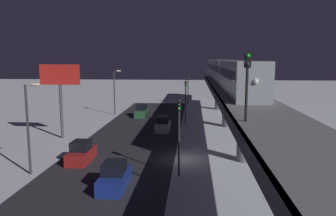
% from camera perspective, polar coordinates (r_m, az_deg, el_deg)
% --- Properties ---
extents(ground_plane, '(240.00, 240.00, 0.00)m').
position_cam_1_polar(ground_plane, '(32.12, 2.32, -8.84)').
color(ground_plane, silver).
extents(avenue_asphalt, '(11.00, 80.54, 0.01)m').
position_cam_1_polar(avenue_asphalt, '(32.91, -8.56, -8.50)').
color(avenue_asphalt, '#28282D').
rests_on(avenue_asphalt, ground_plane).
extents(elevated_railway, '(5.00, 80.54, 5.95)m').
position_cam_1_polar(elevated_railway, '(31.32, 13.04, 0.19)').
color(elevated_railway, slate).
rests_on(elevated_railway, ground_plane).
extents(subway_train, '(2.94, 55.47, 3.40)m').
position_cam_1_polar(subway_train, '(54.10, 9.57, 6.43)').
color(subway_train, '#999EA8').
rests_on(subway_train, elevated_railway).
extents(rail_signal, '(0.36, 0.41, 4.00)m').
position_cam_1_polar(rail_signal, '(19.44, 13.48, 5.64)').
color(rail_signal, black).
rests_on(rail_signal, elevated_railway).
extents(sedan_green, '(1.91, 4.43, 1.97)m').
position_cam_1_polar(sedan_green, '(55.49, -4.59, -0.64)').
color(sedan_green, '#2D6038').
rests_on(sedan_green, ground_plane).
extents(sedan_blue, '(1.80, 4.33, 1.97)m').
position_cam_1_polar(sedan_blue, '(25.57, -9.21, -11.68)').
color(sedan_blue, navy).
rests_on(sedan_blue, ground_plane).
extents(sedan_red, '(1.80, 4.08, 1.97)m').
position_cam_1_polar(sedan_red, '(32.33, -14.70, -7.53)').
color(sedan_red, '#A51E1E').
rests_on(sedan_red, ground_plane).
extents(sedan_silver, '(1.80, 4.41, 1.97)m').
position_cam_1_polar(sedan_silver, '(44.43, -0.87, -2.89)').
color(sedan_silver, '#B2B2B7').
rests_on(sedan_silver, ground_plane).
extents(traffic_light_near, '(0.32, 0.44, 6.40)m').
position_cam_1_polar(traffic_light_near, '(26.63, 1.91, -3.14)').
color(traffic_light_near, '#2D2D2D').
rests_on(traffic_light_near, ground_plane).
extents(traffic_light_mid, '(0.32, 0.44, 6.40)m').
position_cam_1_polar(traffic_light_mid, '(48.24, 3.05, 2.09)').
color(traffic_light_mid, '#2D2D2D').
rests_on(traffic_light_mid, ground_plane).
extents(traffic_light_far, '(0.32, 0.44, 6.40)m').
position_cam_1_polar(traffic_light_far, '(70.01, 3.48, 4.08)').
color(traffic_light_far, '#2D2D2D').
rests_on(traffic_light_far, ground_plane).
extents(commercial_billboard, '(4.80, 0.36, 8.90)m').
position_cam_1_polar(commercial_billboard, '(41.49, -18.09, 4.29)').
color(commercial_billboard, '#4C4C51').
rests_on(commercial_billboard, ground_plane).
extents(street_lamp_near, '(1.35, 0.44, 7.65)m').
position_cam_1_polar(street_lamp_near, '(29.27, -22.67, -1.51)').
color(street_lamp_near, '#38383D').
rests_on(street_lamp_near, ground_plane).
extents(street_lamp_far, '(1.35, 0.44, 7.65)m').
position_cam_1_polar(street_lamp_far, '(57.41, -9.02, 3.64)').
color(street_lamp_far, '#38383D').
rests_on(street_lamp_far, ground_plane).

